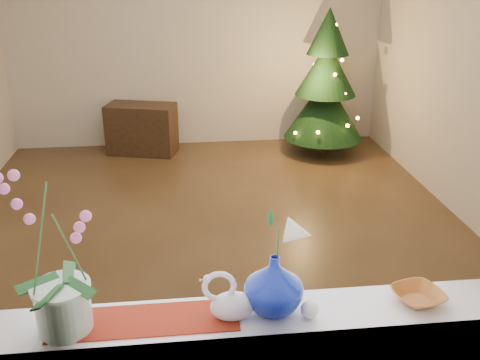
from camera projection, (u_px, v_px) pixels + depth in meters
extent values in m
plane|color=#3A2818|center=(212.00, 234.00, 4.56)|extent=(5.00, 5.00, 0.00)
cube|color=beige|center=(196.00, 34.00, 6.35)|extent=(4.50, 0.10, 2.70)
cube|color=beige|center=(251.00, 230.00, 1.75)|extent=(4.50, 0.10, 2.70)
cube|color=white|center=(246.00, 318.00, 2.04)|extent=(2.20, 0.26, 0.04)
cube|color=maroon|center=(145.00, 320.00, 2.00)|extent=(0.70, 0.20, 0.01)
imported|color=navy|center=(274.00, 280.00, 2.01)|extent=(0.27, 0.27, 0.27)
sphere|color=silver|center=(310.00, 310.00, 2.00)|extent=(0.07, 0.07, 0.07)
imported|color=#964F1A|center=(418.00, 297.00, 2.10)|extent=(0.20, 0.20, 0.04)
cube|color=black|center=(142.00, 129.00, 6.39)|extent=(0.87, 0.59, 0.59)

